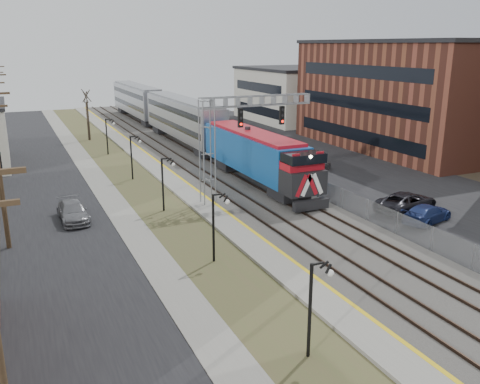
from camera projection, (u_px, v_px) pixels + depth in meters
street_west at (48, 198)px, 40.54m from camera, size 7.00×120.00×0.04m
sidewalk at (105, 191)px, 42.32m from camera, size 2.00×120.00×0.08m
grass_median at (141, 188)px, 43.52m from camera, size 4.00×120.00×0.06m
platform at (174, 183)px, 44.69m from camera, size 2.00×120.00×0.24m
ballast_bed at (227, 177)px, 46.68m from camera, size 8.00×120.00×0.20m
parking_lot at (335, 166)px, 51.48m from camera, size 16.00×120.00×0.04m
platform_edge at (184, 180)px, 45.00m from camera, size 0.24×120.00×0.01m
track_near at (206, 178)px, 45.84m from camera, size 1.58×120.00×0.15m
track_far at (241, 174)px, 47.23m from camera, size 1.58×120.00×0.15m
train at (173, 118)px, 64.74m from camera, size 3.00×63.05×5.33m
signal_gantry at (228, 131)px, 37.92m from camera, size 9.00×1.07×8.15m
lampposts at (212, 227)px, 28.36m from camera, size 0.14×62.14×4.00m
fence at (267, 165)px, 48.16m from camera, size 0.04×120.00×1.60m
buildings_east at (474, 101)px, 51.96m from camera, size 16.00×76.00×15.00m
bare_trees at (26, 157)px, 42.75m from camera, size 12.30×42.30×5.95m
car_lot_c at (406, 202)px, 37.06m from camera, size 5.69×3.64×1.46m
car_lot_d at (427, 214)px, 34.82m from camera, size 4.74×3.04×1.28m
car_lot_e at (312, 164)px, 49.26m from camera, size 4.45×2.66×1.42m
car_lot_f at (278, 151)px, 54.76m from camera, size 4.80×3.08×1.49m
car_street_b at (73, 212)px, 35.18m from camera, size 1.94×4.53×1.30m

